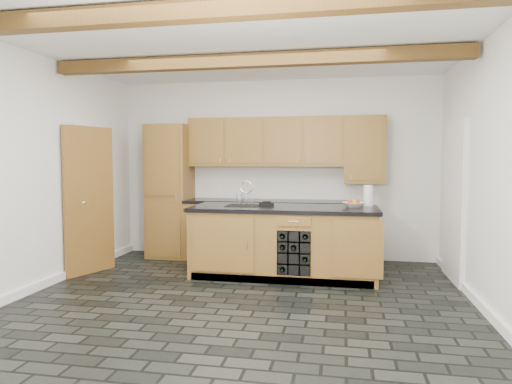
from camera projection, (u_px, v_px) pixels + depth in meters
ground at (240, 304)px, 4.89m from camera, size 5.00×5.00×0.00m
room_shell at (243, 162)px, 5.32m from camera, size 5.01×5.00×5.00m
back_cabinetry at (249, 197)px, 7.09m from camera, size 3.65×0.62×2.20m
island at (284, 241)px, 6.06m from camera, size 2.48×0.96×0.93m
faucet at (244, 203)px, 6.18m from camera, size 0.45×0.40×0.34m
kitchen_scale at (266, 204)px, 6.17m from camera, size 0.21×0.16×0.06m
fruit_bowl at (353, 205)px, 5.96m from camera, size 0.36×0.36×0.07m
fruit_cluster at (353, 202)px, 5.96m from camera, size 0.16×0.17×0.07m
paper_towel at (368, 196)px, 6.12m from camera, size 0.12×0.12×0.28m
mug at (239, 196)px, 7.19m from camera, size 0.14×0.14×0.10m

